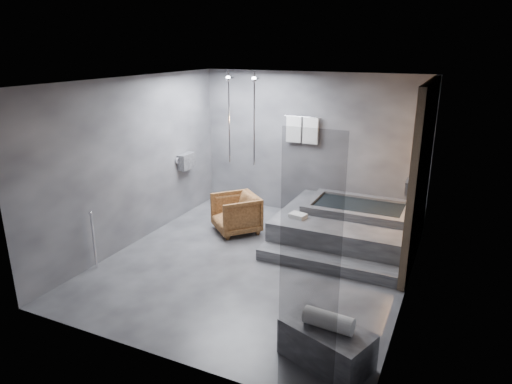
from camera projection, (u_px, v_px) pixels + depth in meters
The scene contains 7 objects.
room at pixel (288, 155), 6.70m from camera, with size 5.00×5.04×2.82m.
tub_deck at pixel (346, 227), 7.93m from camera, with size 2.20×2.00×0.50m, color #313133.
tub_step at pixel (326, 263), 6.97m from camera, with size 2.20×0.36×0.18m, color #313133.
concrete_bench at pixel (326, 344), 4.89m from camera, with size 0.95×0.52×0.43m, color #303033.
driftwood_chair at pixel (236, 213), 8.28m from camera, with size 0.75×0.77×0.70m, color #422510.
rolled_towel at pixel (329, 321), 4.77m from camera, with size 0.19×0.19×0.53m, color silver.
deck_towel at pixel (298, 216), 7.66m from camera, with size 0.27×0.20×0.07m, color silver.
Camera 1 is at (2.74, -5.88, 3.28)m, focal length 32.00 mm.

